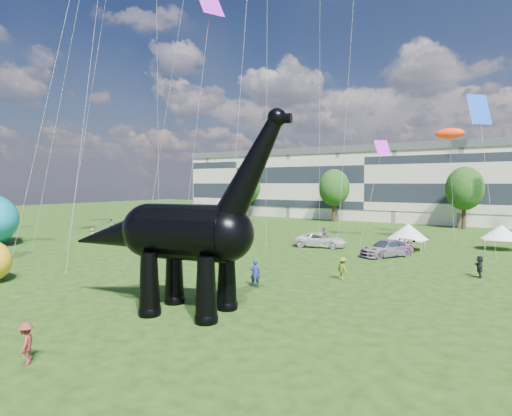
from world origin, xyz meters
The scene contains 14 objects.
ground centered at (0.00, 0.00, 0.00)m, with size 220.00×220.00×0.00m, color #16330C.
terrace_row centered at (-8.00, 62.00, 6.00)m, with size 78.00×11.00×12.00m, color beige.
tree_far_left centered at (-30.00, 53.00, 6.29)m, with size 5.20×5.20×9.44m.
tree_mid_left centered at (-12.00, 53.00, 6.29)m, with size 5.20×5.20×9.44m.
tree_mid_right centered at (8.00, 53.00, 6.29)m, with size 5.20×5.20×9.44m.
dinosaur_sculpture centered at (1.97, 1.52, 3.92)m, with size 12.72×4.83×10.38m.
car_silver centered at (-16.15, 20.13, 0.70)m, with size 1.65×4.11×1.40m, color #A4A4A8.
car_grey centered at (-13.15, 24.41, 0.68)m, with size 1.44×4.14×1.36m, color slate.
car_white centered at (-1.51, 25.62, 0.73)m, with size 2.41×5.24×1.45m, color silver.
car_dark centered at (5.85, 23.69, 0.74)m, with size 2.09×5.13×1.49m, color #595960.
gazebo_near centered at (6.49, 28.41, 1.86)m, with size 4.17×4.17×2.64m.
gazebo_far centered at (14.01, 33.75, 1.75)m, with size 3.83×3.83×2.49m.
gazebo_left centered at (-23.20, 22.38, 1.91)m, with size 4.19×4.19×2.72m.
visitors centered at (-4.67, 16.83, 0.85)m, with size 57.35×42.66×1.88m.
Camera 1 is at (17.25, -14.21, 6.56)m, focal length 30.00 mm.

